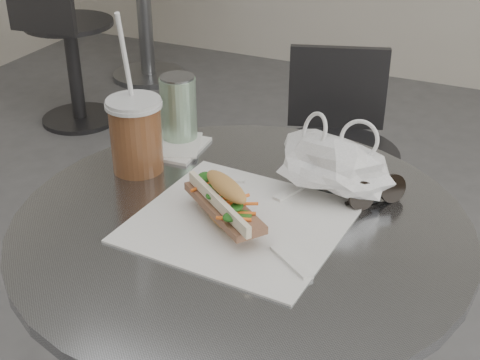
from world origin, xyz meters
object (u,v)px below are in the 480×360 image
at_px(bg_chair, 67,55).
at_px(sunglasses, 376,194).
at_px(drink_can, 179,109).
at_px(chair_far, 332,185).
at_px(banh_mi, 225,203).
at_px(cafe_table, 241,345).
at_px(iced_coffee, 136,134).

bearing_deg(bg_chair, sunglasses, -43.43).
distance_m(bg_chair, drink_can, 1.91).
height_order(chair_far, drink_can, drink_can).
xyz_separation_m(banh_mi, drink_can, (-0.22, 0.24, 0.03)).
distance_m(chair_far, banh_mi, 1.03).
bearing_deg(sunglasses, drink_can, 120.54).
relative_size(cafe_table, bg_chair, 0.99).
relative_size(banh_mi, drink_can, 1.70).
distance_m(cafe_table, iced_coffee, 0.44).
xyz_separation_m(sunglasses, drink_can, (-0.43, 0.08, 0.05)).
bearing_deg(banh_mi, bg_chair, 172.00).
relative_size(chair_far, iced_coffee, 2.37).
relative_size(cafe_table, iced_coffee, 2.52).
bearing_deg(chair_far, drink_can, 60.41).
xyz_separation_m(cafe_table, drink_can, (-0.24, 0.22, 0.34)).
xyz_separation_m(chair_far, bg_chair, (-1.47, 0.61, 0.02)).
distance_m(chair_far, sunglasses, 0.92).
distance_m(bg_chair, iced_coffee, 2.00).
bearing_deg(cafe_table, drink_can, 137.33).
bearing_deg(iced_coffee, sunglasses, 8.21).
bearing_deg(iced_coffee, chair_far, 80.03).
height_order(iced_coffee, drink_can, iced_coffee).
distance_m(cafe_table, bg_chair, 2.19).
distance_m(banh_mi, drink_can, 0.33).
distance_m(banh_mi, sunglasses, 0.27).
height_order(banh_mi, iced_coffee, iced_coffee).
height_order(chair_far, iced_coffee, iced_coffee).
xyz_separation_m(bg_chair, sunglasses, (1.77, -1.36, 0.41)).
bearing_deg(iced_coffee, banh_mi, -23.95).
xyz_separation_m(cafe_table, chair_far, (-0.11, 0.90, -0.14)).
height_order(cafe_table, bg_chair, bg_chair).
height_order(chair_far, sunglasses, sunglasses).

